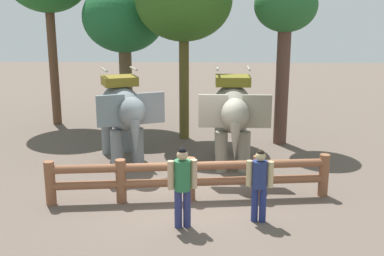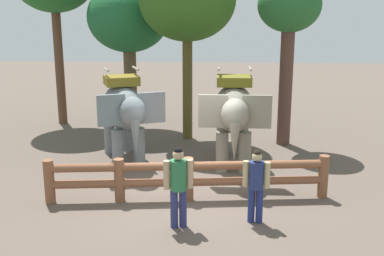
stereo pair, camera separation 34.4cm
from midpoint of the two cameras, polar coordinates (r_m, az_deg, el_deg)
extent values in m
plane|color=brown|center=(11.53, -1.06, -8.41)|extent=(60.00, 60.00, 0.00)
cylinder|color=brown|center=(11.49, -17.61, -6.39)|extent=(0.24, 0.24, 1.05)
cylinder|color=brown|center=(11.23, -9.46, -6.36)|extent=(0.24, 0.24, 1.05)
cylinder|color=brown|center=(11.21, -1.11, -6.21)|extent=(0.24, 0.24, 1.05)
cylinder|color=brown|center=(11.42, 7.10, -5.93)|extent=(0.24, 0.24, 1.05)
cylinder|color=brown|center=(11.85, 14.84, -5.55)|extent=(0.24, 0.24, 1.05)
cylinder|color=brown|center=(11.24, -1.11, -6.56)|extent=(6.48, 0.93, 0.20)
cylinder|color=brown|center=(11.10, -1.12, -4.63)|extent=(6.48, 0.93, 0.20)
cylinder|color=slate|center=(13.71, -7.27, -2.32)|extent=(0.34, 0.34, 1.13)
cylinder|color=slate|center=(13.59, -9.81, -2.56)|extent=(0.34, 0.34, 1.13)
cylinder|color=slate|center=(15.14, -8.58, -0.78)|extent=(0.34, 0.34, 1.13)
cylinder|color=slate|center=(15.04, -10.89, -0.99)|extent=(0.34, 0.34, 1.13)
ellipsoid|color=slate|center=(14.12, -9.33, 2.50)|extent=(1.99, 2.77, 1.31)
ellipsoid|color=slate|center=(12.65, -8.04, 1.96)|extent=(0.98, 1.05, 0.80)
cube|color=slate|center=(12.86, -5.77, 2.44)|extent=(0.74, 0.39, 0.84)
cube|color=slate|center=(12.64, -10.57, 2.06)|extent=(0.74, 0.39, 0.84)
cone|color=slate|center=(12.52, -7.65, -1.19)|extent=(0.30, 0.30, 1.03)
cube|color=brown|center=(13.98, -9.46, 5.67)|extent=(1.20, 1.14, 0.26)
cylinder|color=#A59E8C|center=(14.02, -7.78, 7.15)|extent=(0.35, 0.73, 0.07)
cylinder|color=#A59E8C|center=(13.87, -11.28, 6.93)|extent=(0.35, 0.73, 0.07)
cylinder|color=gray|center=(13.19, 5.57, -2.89)|extent=(0.35, 0.35, 1.15)
cylinder|color=gray|center=(13.16, 2.82, -2.87)|extent=(0.35, 0.35, 1.15)
cylinder|color=gray|center=(14.68, 5.23, -1.11)|extent=(0.35, 0.35, 1.15)
cylinder|color=gray|center=(14.66, 2.76, -1.09)|extent=(0.35, 0.35, 1.15)
ellipsoid|color=gray|center=(13.66, 4.17, 2.41)|extent=(1.17, 2.60, 1.34)
ellipsoid|color=gray|center=(12.13, 4.42, 1.72)|extent=(0.74, 0.87, 0.82)
cube|color=gray|center=(12.26, 7.02, 2.01)|extent=(0.77, 0.12, 0.86)
cube|color=gray|center=(12.21, 1.78, 2.07)|extent=(0.77, 0.12, 0.86)
cone|color=gray|center=(11.99, 4.41, -1.66)|extent=(0.31, 0.31, 1.05)
cube|color=brown|center=(13.52, 4.23, 5.76)|extent=(0.99, 0.87, 0.27)
cylinder|color=#A59E8C|center=(13.49, 6.14, 7.18)|extent=(0.07, 0.78, 0.07)
cylinder|color=#A59E8C|center=(13.46, 2.37, 7.23)|extent=(0.07, 0.78, 0.07)
cylinder|color=navy|center=(10.25, 7.59, -9.20)|extent=(0.15, 0.15, 0.77)
cylinder|color=navy|center=(10.25, 6.62, -9.16)|extent=(0.15, 0.15, 0.77)
cylinder|color=navy|center=(10.00, 7.23, -5.60)|extent=(0.35, 0.35, 0.59)
cylinder|color=tan|center=(9.99, 8.50, -5.57)|extent=(0.13, 0.13, 0.56)
cylinder|color=tan|center=(10.00, 5.95, -5.47)|extent=(0.13, 0.13, 0.56)
sphere|color=tan|center=(9.87, 7.30, -3.41)|extent=(0.21, 0.21, 0.21)
sphere|color=black|center=(9.85, 7.31, -3.08)|extent=(0.17, 0.17, 0.17)
cylinder|color=navy|center=(9.93, -1.62, -9.67)|extent=(0.16, 0.16, 0.83)
cylinder|color=navy|center=(9.91, -2.69, -9.74)|extent=(0.16, 0.16, 0.83)
cylinder|color=#286E41|center=(9.65, -2.19, -5.73)|extent=(0.40, 0.40, 0.63)
cylinder|color=tan|center=(9.67, -0.79, -5.56)|extent=(0.13, 0.13, 0.60)
cylinder|color=tan|center=(9.61, -3.61, -5.72)|extent=(0.13, 0.13, 0.60)
sphere|color=tan|center=(9.51, -2.22, -3.28)|extent=(0.23, 0.23, 0.23)
sphere|color=black|center=(9.49, -2.22, -2.92)|extent=(0.18, 0.18, 0.18)
cylinder|color=brown|center=(19.17, -16.91, 7.43)|extent=(0.34, 0.34, 4.76)
cylinder|color=brown|center=(15.89, 10.24, 5.16)|extent=(0.44, 0.44, 4.01)
ellipsoid|color=#24602C|center=(15.70, 10.66, 14.42)|extent=(2.02, 2.02, 1.71)
cylinder|color=brown|center=(16.28, -1.57, 5.32)|extent=(0.34, 0.34, 3.85)
ellipsoid|color=#2F5C1D|center=(16.09, -1.64, 15.27)|extent=(3.23, 3.23, 2.74)
cylinder|color=brown|center=(18.01, -8.52, 5.17)|extent=(0.47, 0.47, 3.32)
ellipsoid|color=#1C5B2F|center=(17.80, -8.82, 13.10)|extent=(3.00, 3.00, 2.55)
camera|label=1|loc=(0.17, -90.80, -0.20)|focal=44.09mm
camera|label=2|loc=(0.17, 89.20, 0.20)|focal=44.09mm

